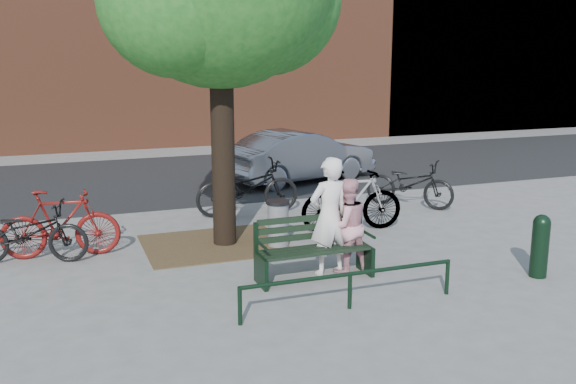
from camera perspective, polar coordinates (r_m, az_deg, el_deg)
name	(u,v)px	position (r m, az deg, el deg)	size (l,w,h in m)	color
ground	(315,279)	(9.67, 2.38, -7.72)	(90.00, 90.00, 0.00)	gray
dirt_pit	(214,244)	(11.36, -6.60, -4.64)	(2.40, 2.00, 0.02)	brown
road	(194,176)	(17.55, -8.32, 1.39)	(40.00, 7.00, 0.01)	black
park_bench	(313,247)	(9.58, 2.23, -4.88)	(1.74, 0.54, 0.97)	black
guard_railing	(350,280)	(8.50, 5.54, -7.75)	(3.06, 0.06, 0.51)	black
person_left	(329,216)	(9.64, 3.69, -2.17)	(0.66, 0.43, 1.80)	white
person_right	(347,226)	(9.80, 5.22, -2.99)	(0.71, 0.55, 1.46)	pink
bollard	(540,244)	(10.31, 21.51, -4.29)	(0.26, 0.26, 0.96)	black
litter_bin	(278,223)	(11.11, -0.88, -2.79)	(0.40, 0.40, 0.81)	gray
bicycle_a	(28,233)	(11.03, -22.11, -3.39)	(0.66, 1.88, 0.99)	black
bicycle_b	(60,224)	(11.12, -19.58, -2.67)	(0.54, 1.90, 1.14)	#62100E
bicycle_c	(248,187)	(13.26, -3.62, 0.41)	(0.76, 2.18, 1.15)	black
bicycle_d	(352,200)	(12.08, 5.70, -0.75)	(0.55, 1.95, 1.17)	gray
bicycle_e	(410,184)	(14.15, 10.76, 0.74)	(0.68, 1.96, 1.03)	black
parked_car	(300,156)	(16.62, 1.08, 3.22)	(1.41, 4.06, 1.34)	slate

